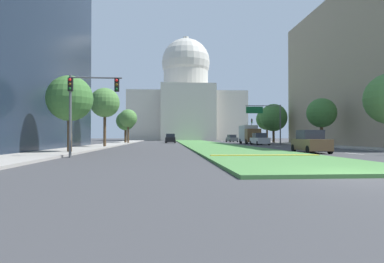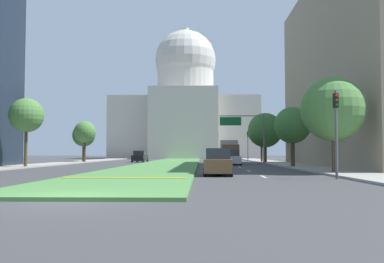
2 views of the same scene
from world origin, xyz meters
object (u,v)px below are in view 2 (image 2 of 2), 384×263
street_tree_right_near (333,109)px  street_tree_right_distant (262,132)px  capitol_building (185,110)px  street_tree_left_distant (84,135)px  sedan_midblock (232,158)px  sedan_far_horizon (226,157)px  traffic_light_near_right (336,122)px  overhead_guide_sign (247,128)px  traffic_light_far_right (248,142)px  street_tree_left_far (85,132)px  street_tree_right_mid (292,125)px  box_truck_delivery (229,151)px  sedan_lead_stopped (218,163)px  street_tree_right_far (265,130)px  sedan_distant (140,157)px  street_tree_left_mid (26,116)px

street_tree_right_near → street_tree_right_distant: street_tree_right_near is taller
capitol_building → street_tree_left_distant: size_ratio=6.17×
sedan_midblock → sedan_far_horizon: sedan_midblock is taller
capitol_building → street_tree_right_distant: 45.89m
traffic_light_near_right → overhead_guide_sign: 29.85m
traffic_light_far_right → sedan_far_horizon: 5.99m
street_tree_left_far → street_tree_left_distant: street_tree_left_far is taller
street_tree_right_mid → box_truck_delivery: street_tree_right_mid is taller
traffic_light_near_right → street_tree_left_distant: street_tree_left_distant is taller
street_tree_right_mid → street_tree_left_far: bearing=144.3°
street_tree_right_distant → street_tree_left_far: bearing=-172.8°
traffic_light_far_right → sedan_lead_stopped: (-6.76, -43.02, -2.46)m
street_tree_left_distant → sedan_far_horizon: size_ratio=1.34×
street_tree_right_far → sedan_lead_stopped: size_ratio=1.75×
traffic_light_far_right → street_tree_left_distant: size_ratio=0.87×
traffic_light_far_right → sedan_distant: size_ratio=1.09×
overhead_guide_sign → sedan_far_horizon: size_ratio=1.46×
capitol_building → sedan_lead_stopped: bearing=-86.1°
capitol_building → street_tree_left_mid: 68.55m
street_tree_right_near → box_truck_delivery: size_ratio=1.09×
capitol_building → street_tree_left_mid: bearing=-101.4°
capitol_building → sedan_distant: 44.54m
street_tree_right_far → sedan_far_horizon: bearing=109.5°
overhead_guide_sign → street_tree_left_distant: size_ratio=1.09×
traffic_light_near_right → street_tree_right_mid: bearing=85.6°
traffic_light_far_right → street_tree_right_near: street_tree_right_near is taller
street_tree_right_near → box_truck_delivery: (-5.76, 27.37, -3.00)m
overhead_guide_sign → street_tree_left_distant: 25.99m
sedan_lead_stopped → sedan_distant: sedan_lead_stopped is taller
street_tree_left_mid → sedan_midblock: 23.93m
street_tree_right_mid → sedan_distant: (-19.03, 23.13, -3.45)m
capitol_building → street_tree_right_near: bearing=-80.0°
capitol_building → street_tree_right_mid: (13.54, -65.72, -8.36)m
street_tree_left_distant → box_truck_delivery: 23.04m
street_tree_left_mid → sedan_lead_stopped: 23.52m
traffic_light_near_right → street_tree_right_mid: 18.21m
traffic_light_near_right → sedan_far_horizon: (-3.57, 50.82, -2.53)m
sedan_distant → traffic_light_far_right: bearing=17.2°
street_tree_left_distant → street_tree_right_distant: bearing=2.7°
street_tree_right_mid → street_tree_right_far: 18.61m
overhead_guide_sign → street_tree_right_far: bearing=63.7°
box_truck_delivery → traffic_light_near_right: bearing=-82.9°
traffic_light_far_right → street_tree_left_distant: street_tree_left_distant is taller
street_tree_left_mid → capitol_building: bearing=78.6°
street_tree_left_distant → street_tree_right_distant: (27.61, 1.32, 0.53)m
street_tree_right_distant → traffic_light_near_right: bearing=-92.1°
traffic_light_far_right → sedan_lead_stopped: 43.62m
overhead_guide_sign → street_tree_right_near: 24.29m
traffic_light_near_right → street_tree_left_distant: bearing=123.5°
sedan_distant → box_truck_delivery: 15.82m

